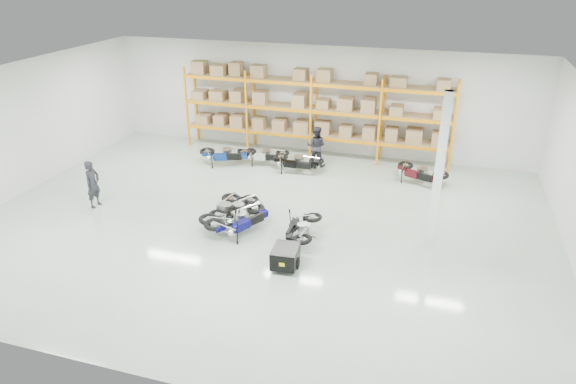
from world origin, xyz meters
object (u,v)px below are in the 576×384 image
(moto_back_d, at_px, (420,169))
(moto_touring_right, at_px, (301,225))
(person_back, at_px, (316,146))
(moto_back_c, at_px, (297,159))
(moto_back_a, at_px, (226,151))
(person_left, at_px, (93,184))
(trailer, at_px, (285,256))
(moto_blue_centre, at_px, (240,216))
(moto_silver_left, at_px, (239,206))
(moto_black_far_left, at_px, (227,207))
(moto_back_b, at_px, (265,152))

(moto_back_d, bearing_deg, moto_touring_right, 174.07)
(person_back, bearing_deg, moto_back_c, 58.41)
(moto_back_a, height_order, moto_back_d, moto_back_a)
(person_left, bearing_deg, person_back, -42.40)
(trailer, height_order, moto_back_a, moto_back_a)
(moto_blue_centre, height_order, person_left, person_left)
(moto_silver_left, distance_m, moto_back_a, 5.10)
(moto_back_a, bearing_deg, moto_back_c, -107.01)
(trailer, distance_m, person_back, 7.66)
(moto_touring_right, xyz_separation_m, moto_back_a, (-4.60, 5.05, 0.06))
(moto_black_far_left, distance_m, trailer, 3.18)
(moto_back_b, xyz_separation_m, person_back, (2.03, 0.41, 0.32))
(moto_blue_centre, bearing_deg, moto_back_b, -49.50)
(moto_touring_right, distance_m, moto_back_a, 6.83)
(moto_silver_left, xyz_separation_m, trailer, (2.21, -2.15, -0.17))
(moto_black_far_left, relative_size, moto_back_b, 1.14)
(moto_back_b, distance_m, person_left, 6.85)
(moto_blue_centre, xyz_separation_m, trailer, (1.90, -1.47, -0.23))
(moto_touring_right, xyz_separation_m, moto_back_c, (-1.60, 5.12, 0.03))
(moto_black_far_left, bearing_deg, person_back, -102.17)
(moto_back_b, bearing_deg, moto_black_far_left, 176.86)
(moto_back_d, xyz_separation_m, person_back, (-4.14, 0.57, 0.29))
(moto_back_b, bearing_deg, moto_blue_centre, -177.54)
(moto_silver_left, height_order, person_back, person_back)
(moto_blue_centre, height_order, moto_back_c, moto_blue_centre)
(trailer, distance_m, person_left, 7.52)
(moto_blue_centre, height_order, moto_silver_left, moto_blue_centre)
(moto_black_far_left, xyz_separation_m, moto_back_c, (0.92, 4.80, -0.04))
(trailer, height_order, person_left, person_left)
(moto_back_b, bearing_deg, moto_back_a, 99.47)
(moto_silver_left, distance_m, moto_back_b, 5.09)
(moto_silver_left, relative_size, moto_back_c, 0.98)
(moto_blue_centre, distance_m, trailer, 2.41)
(moto_back_a, bearing_deg, moto_touring_right, -156.05)
(moto_black_far_left, height_order, moto_back_c, moto_black_far_left)
(person_left, bearing_deg, moto_back_c, -44.27)
(trailer, xyz_separation_m, person_left, (-7.30, 1.77, 0.46))
(moto_silver_left, distance_m, moto_back_c, 4.61)
(moto_silver_left, distance_m, person_left, 5.11)
(person_back, bearing_deg, person_left, 44.38)
(moto_blue_centre, bearing_deg, moto_silver_left, -36.81)
(moto_black_far_left, height_order, person_back, person_back)
(person_back, bearing_deg, moto_touring_right, 101.49)
(moto_back_a, xyz_separation_m, person_left, (-2.70, -4.88, 0.25))
(moto_blue_centre, distance_m, moto_touring_right, 1.91)
(trailer, distance_m, moto_back_c, 6.91)
(moto_blue_centre, xyz_separation_m, moto_silver_left, (-0.31, 0.68, -0.05))
(moto_blue_centre, xyz_separation_m, moto_black_far_left, (-0.62, 0.45, -0.00))
(moto_silver_left, bearing_deg, trailer, 159.19)
(moto_touring_right, bearing_deg, moto_black_far_left, 171.12)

